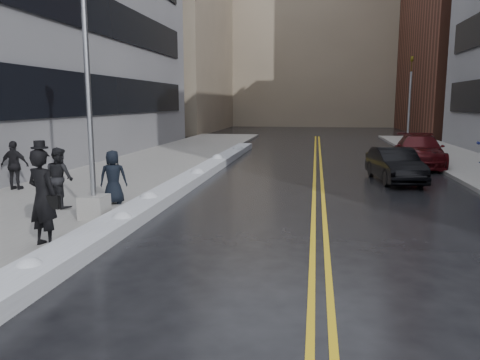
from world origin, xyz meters
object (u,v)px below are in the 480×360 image
at_px(pedestrian_c, 113,177).
at_px(car_black, 395,165).
at_px(lamppost, 90,126).
at_px(traffic_signal, 410,98).
at_px(pedestrian_fedora, 43,198).
at_px(car_maroon, 419,151).
at_px(pedestrian_b, 60,178).
at_px(pedestrian_d, 15,165).

xyz_separation_m(pedestrian_c, car_black, (9.03, 6.32, -0.28)).
xyz_separation_m(lamppost, traffic_signal, (11.80, 22.00, 0.87)).
bearing_deg(pedestrian_fedora, lamppost, -70.72).
bearing_deg(car_maroon, lamppost, -123.70).
bearing_deg(car_maroon, pedestrian_c, -128.37).
distance_m(pedestrian_fedora, pedestrian_c, 4.14).
xyz_separation_m(pedestrian_b, car_maroon, (12.27, 12.06, -0.24)).
relative_size(pedestrian_c, car_maroon, 0.30).
distance_m(pedestrian_b, car_maroon, 17.21).
xyz_separation_m(traffic_signal, pedestrian_d, (-16.35, -18.63, -2.41)).
xyz_separation_m(lamppost, car_maroon, (10.74, 13.09, -1.76)).
height_order(pedestrian_fedora, car_maroon, pedestrian_fedora).
bearing_deg(car_black, lamppost, -145.02).
relative_size(lamppost, pedestrian_c, 4.76).
height_order(pedestrian_b, car_maroon, pedestrian_b).
relative_size(traffic_signal, pedestrian_fedora, 2.92).
relative_size(pedestrian_fedora, car_black, 0.50).
bearing_deg(lamppost, car_black, 42.50).
relative_size(traffic_signal, pedestrian_b, 3.46).
distance_m(pedestrian_c, car_maroon, 15.79).
relative_size(lamppost, car_black, 1.86).
relative_size(pedestrian_b, car_maroon, 0.32).
height_order(lamppost, car_maroon, lamppost).
xyz_separation_m(lamppost, pedestrian_d, (-4.55, 3.37, -1.54)).
distance_m(traffic_signal, pedestrian_d, 24.91).
relative_size(pedestrian_c, car_black, 0.39).
bearing_deg(pedestrian_c, car_black, -162.59).
distance_m(pedestrian_b, pedestrian_d, 3.82).
height_order(car_black, car_maroon, car_maroon).
bearing_deg(car_black, traffic_signal, 70.33).
bearing_deg(lamppost, pedestrian_d, 143.52).
relative_size(pedestrian_c, pedestrian_d, 0.95).
distance_m(pedestrian_fedora, car_maroon, 18.79).
bearing_deg(lamppost, pedestrian_b, 146.06).
relative_size(pedestrian_d, car_maroon, 0.32).
distance_m(traffic_signal, pedestrian_b, 24.96).
height_order(pedestrian_d, car_black, pedestrian_d).
xyz_separation_m(traffic_signal, car_black, (-3.00, -13.94, -2.73)).
bearing_deg(traffic_signal, pedestrian_c, -120.71).
bearing_deg(car_maroon, pedestrian_d, -141.88).
bearing_deg(lamppost, pedestrian_c, 97.67).
bearing_deg(pedestrian_d, traffic_signal, -134.46).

